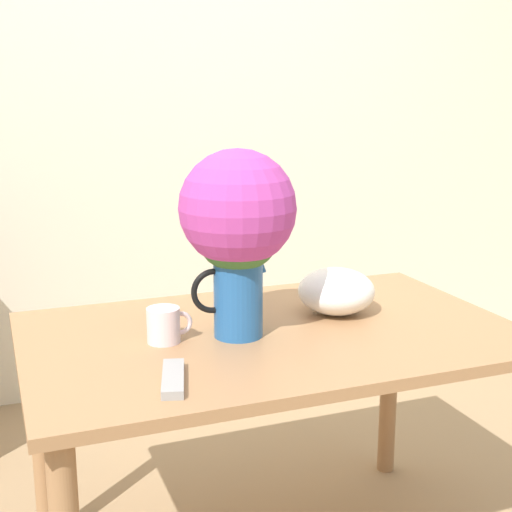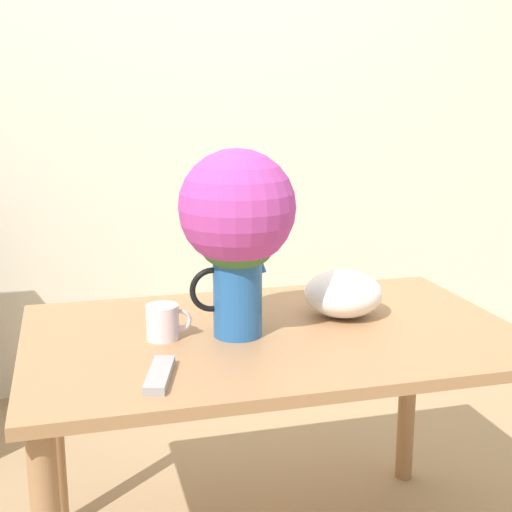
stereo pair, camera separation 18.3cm
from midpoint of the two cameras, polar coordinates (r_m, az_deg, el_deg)
The scene contains 6 objects.
wall_back at distance 3.22m, azimuth -9.14°, elevation 12.14°, with size 8.00×0.05×2.60m.
table at distance 1.95m, azimuth -1.44°, elevation -8.76°, with size 1.31×0.82×0.72m.
flower_vase at distance 1.80m, azimuth -4.40°, elevation 2.72°, with size 0.30×0.30×0.49m.
coffee_mug at distance 1.84m, azimuth -10.18°, elevation -5.50°, with size 0.12×0.09×0.09m.
white_bowl at distance 2.04m, azimuth 3.91°, elevation -2.85°, with size 0.22×0.22×0.13m.
remote_control at distance 1.61m, azimuth -9.96°, elevation -9.69°, with size 0.10×0.19×0.02m.
Camera 1 is at (-0.75, -1.48, 1.35)m, focal length 50.00 mm.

